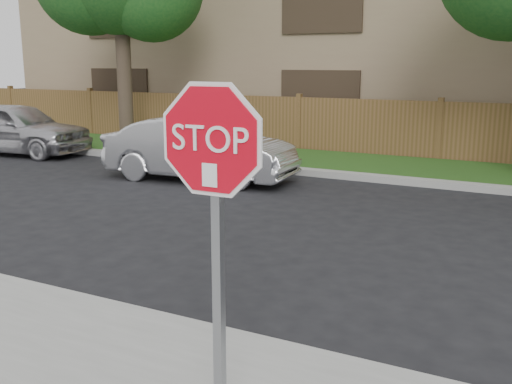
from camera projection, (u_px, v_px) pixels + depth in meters
The scene contains 8 objects.
ground at pixel (204, 331), 5.96m from camera, with size 90.00×90.00×0.00m, color black.
far_curb at pixel (407, 181), 12.99m from camera, with size 70.00×0.30×0.15m, color gray.
grass_strip at pixel (424, 170), 14.42m from camera, with size 70.00×3.00×0.12m, color #1E4714.
fence at pixel (439, 132), 15.64m from camera, with size 70.00×0.12×1.60m, color brown.
apartment_building at pixel (478, 33), 19.90m from camera, with size 35.20×9.20×7.20m.
stop_sign at pixel (214, 189), 3.81m from camera, with size 1.01×0.13×2.55m.
sedan_far_left at pixel (16, 128), 17.09m from camera, with size 1.77×4.39×1.50m, color silver.
sedan_left at pixel (200, 149), 13.33m from camera, with size 1.50×4.30×1.42m, color silver.
Camera 1 is at (3.03, -4.65, 2.63)m, focal length 42.00 mm.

